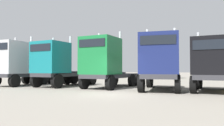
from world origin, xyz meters
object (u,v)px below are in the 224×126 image
at_px(semi_truck_silver, 15,63).
at_px(semi_truck_teal, 57,64).
at_px(semi_truck_green, 105,62).
at_px(semi_truck_navy, 160,62).
at_px(semi_truck_black, 214,64).

distance_m(semi_truck_silver, semi_truck_teal, 4.05).
bearing_deg(semi_truck_green, semi_truck_navy, 87.87).
xyz_separation_m(semi_truck_silver, semi_truck_black, (15.97, -0.35, -0.24)).
xyz_separation_m(semi_truck_silver, semi_truck_teal, (4.04, 0.35, -0.12)).
bearing_deg(semi_truck_navy, semi_truck_green, -102.41).
height_order(semi_truck_silver, semi_truck_green, semi_truck_silver).
height_order(semi_truck_navy, semi_truck_black, semi_truck_navy).
bearing_deg(semi_truck_silver, semi_truck_teal, 98.47).
relative_size(semi_truck_silver, semi_truck_navy, 0.92).
distance_m(semi_truck_silver, semi_truck_black, 15.98).
height_order(semi_truck_teal, semi_truck_green, semi_truck_green).
height_order(semi_truck_teal, semi_truck_navy, semi_truck_navy).
relative_size(semi_truck_green, semi_truck_navy, 1.01).
bearing_deg(semi_truck_green, semi_truck_black, 92.87).
distance_m(semi_truck_green, semi_truck_black, 7.62).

